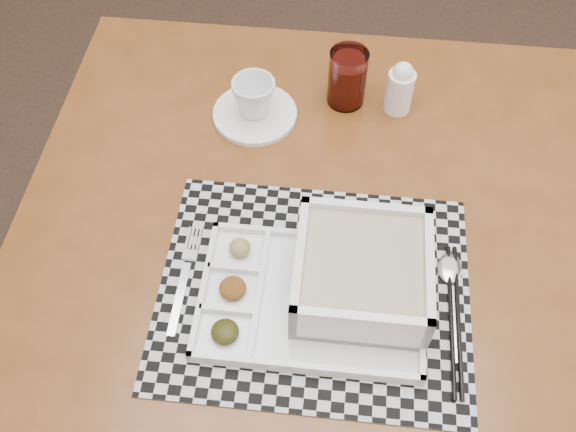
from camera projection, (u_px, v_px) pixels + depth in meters
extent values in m
plane|color=black|center=(346.00, 148.00, 2.05)|extent=(5.00, 5.00, 0.00)
cube|color=#552B0F|center=(314.00, 235.00, 1.02)|extent=(0.98, 0.98, 0.04)
cylinder|color=#552B0F|center=(151.00, 156.00, 1.59)|extent=(0.05, 0.05, 0.68)
cylinder|color=#552B0F|center=(502.00, 185.00, 1.53)|extent=(0.05, 0.05, 0.68)
cube|color=#552B0F|center=(330.00, 84.00, 1.30)|extent=(0.82, 0.05, 0.08)
cube|color=#552B0F|center=(74.00, 232.00, 1.09)|extent=(0.05, 0.82, 0.08)
cube|color=#552B0F|center=(563.00, 277.00, 1.04)|extent=(0.05, 0.82, 0.08)
cube|color=#B1B0B8|center=(314.00, 291.00, 0.94)|extent=(0.46, 0.38, 0.00)
cube|color=white|center=(311.00, 300.00, 0.92)|extent=(0.33, 0.23, 0.01)
cube|color=white|center=(317.00, 235.00, 0.98)|extent=(0.32, 0.02, 0.01)
cube|color=white|center=(305.00, 367.00, 0.85)|extent=(0.32, 0.02, 0.01)
cube|color=white|center=(204.00, 287.00, 0.92)|extent=(0.01, 0.22, 0.01)
cube|color=white|center=(421.00, 307.00, 0.90)|extent=(0.01, 0.22, 0.01)
cube|color=white|center=(259.00, 292.00, 0.92)|extent=(0.01, 0.20, 0.01)
cube|color=white|center=(226.00, 310.00, 0.90)|extent=(0.08, 0.01, 0.01)
cube|color=white|center=(234.00, 269.00, 0.94)|extent=(0.08, 0.01, 0.01)
ellipsoid|color=black|center=(225.00, 332.00, 0.88)|extent=(0.04, 0.04, 0.02)
ellipsoid|color=#52290D|center=(233.00, 288.00, 0.92)|extent=(0.04, 0.04, 0.02)
ellipsoid|color=olive|center=(240.00, 248.00, 0.96)|extent=(0.03, 0.03, 0.02)
cube|color=white|center=(360.00, 284.00, 0.93)|extent=(0.19, 0.19, 0.01)
cube|color=white|center=(364.00, 221.00, 0.95)|extent=(0.19, 0.02, 0.08)
cube|color=white|center=(359.00, 329.00, 0.85)|extent=(0.19, 0.02, 0.08)
cube|color=white|center=(299.00, 266.00, 0.90)|extent=(0.02, 0.19, 0.08)
cube|color=white|center=(425.00, 278.00, 0.89)|extent=(0.02, 0.19, 0.08)
cube|color=tan|center=(362.00, 273.00, 0.90)|extent=(0.17, 0.17, 0.07)
cube|color=silver|center=(180.00, 298.00, 0.93)|extent=(0.02, 0.12, 0.00)
cube|color=silver|center=(190.00, 255.00, 0.97)|extent=(0.02, 0.02, 0.00)
cube|color=silver|center=(188.00, 238.00, 0.99)|extent=(0.00, 0.04, 0.00)
cube|color=silver|center=(192.00, 238.00, 0.99)|extent=(0.00, 0.04, 0.00)
cube|color=silver|center=(195.00, 238.00, 0.99)|extent=(0.00, 0.04, 0.00)
cube|color=silver|center=(199.00, 239.00, 0.99)|extent=(0.00, 0.04, 0.00)
cube|color=silver|center=(452.00, 323.00, 0.91)|extent=(0.01, 0.12, 0.00)
ellipsoid|color=silver|center=(450.00, 268.00, 0.96)|extent=(0.04, 0.06, 0.01)
cylinder|color=black|center=(451.00, 318.00, 0.91)|extent=(0.01, 0.24, 0.01)
cylinder|color=black|center=(458.00, 319.00, 0.91)|extent=(0.01, 0.24, 0.01)
cylinder|color=white|center=(255.00, 114.00, 1.14)|extent=(0.15, 0.15, 0.01)
imported|color=white|center=(254.00, 98.00, 1.11)|extent=(0.10, 0.10, 0.07)
cylinder|color=white|center=(347.00, 78.00, 1.13)|extent=(0.07, 0.07, 0.11)
cylinder|color=#440805|center=(347.00, 82.00, 1.13)|extent=(0.06, 0.06, 0.09)
cylinder|color=white|center=(399.00, 92.00, 1.13)|extent=(0.05, 0.05, 0.08)
sphere|color=white|center=(403.00, 72.00, 1.09)|extent=(0.04, 0.04, 0.04)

